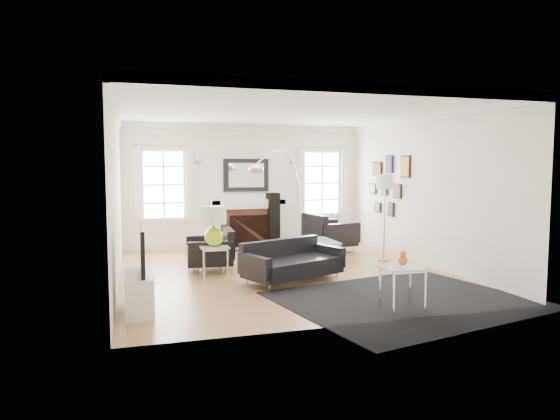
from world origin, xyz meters
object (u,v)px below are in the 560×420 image
object	(u,v)px
sofa	(291,263)
arc_floor_lamp	(280,195)
armchair_left	(213,251)
coffee_table	(310,242)
fireplace	(248,224)
gourd_lamp	(214,223)
armchair_right	(328,234)

from	to	relation	value
sofa	arc_floor_lamp	size ratio (longest dim) A/B	0.79
armchair_left	coffee_table	distance (m)	1.91
fireplace	gourd_lamp	xyz separation A→B (m)	(-1.21, -2.76, 0.36)
sofa	coffee_table	world-z (taller)	sofa
armchair_left	armchair_right	world-z (taller)	armchair_right
fireplace	sofa	world-z (taller)	fireplace
fireplace	arc_floor_lamp	xyz separation A→B (m)	(0.55, -0.71, 0.70)
gourd_lamp	arc_floor_lamp	distance (m)	2.72
armchair_left	arc_floor_lamp	xyz separation A→B (m)	(1.70, 1.52, 0.90)
coffee_table	armchair_left	bearing A→B (deg)	-174.77
fireplace	sofa	xyz separation A→B (m)	(-0.07, -3.44, -0.25)
armchair_left	coffee_table	bearing A→B (deg)	5.23
sofa	armchair_right	world-z (taller)	armchair_right
sofa	armchair_right	distance (m)	2.94
coffee_table	arc_floor_lamp	size ratio (longest dim) A/B	0.42
gourd_lamp	arc_floor_lamp	size ratio (longest dim) A/B	0.29
sofa	armchair_left	world-z (taller)	armchair_left
sofa	armchair_left	bearing A→B (deg)	131.93
armchair_right	coffee_table	xyz separation A→B (m)	(-0.80, -1.07, 0.01)
fireplace	armchair_right	bearing A→B (deg)	-32.49
sofa	armchair_left	distance (m)	1.62
sofa	arc_floor_lamp	distance (m)	2.95
sofa	gourd_lamp	world-z (taller)	gourd_lamp
fireplace	arc_floor_lamp	distance (m)	1.14
sofa	arc_floor_lamp	xyz separation A→B (m)	(0.62, 2.72, 0.95)
fireplace	coffee_table	xyz separation A→B (m)	(0.75, -2.06, -0.15)
fireplace	armchair_left	xyz separation A→B (m)	(-1.15, -2.24, -0.21)
fireplace	armchair_right	xyz separation A→B (m)	(1.55, -0.99, -0.16)
fireplace	arc_floor_lamp	world-z (taller)	arc_floor_lamp
armchair_right	gourd_lamp	size ratio (longest dim) A/B	1.71
armchair_right	arc_floor_lamp	bearing A→B (deg)	164.77
fireplace	arc_floor_lamp	size ratio (longest dim) A/B	0.74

